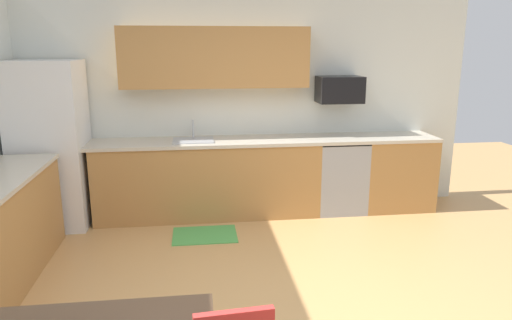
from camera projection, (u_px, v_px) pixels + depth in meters
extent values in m
plane|color=tan|center=(272.00, 315.00, 3.66)|extent=(12.00, 12.00, 0.00)
cube|color=silver|center=(239.00, 102.00, 5.89)|extent=(5.80, 0.10, 2.70)
cube|color=#AD7A42|center=(208.00, 180.00, 5.72)|extent=(2.66, 0.60, 0.90)
cube|color=#AD7A42|center=(395.00, 173.00, 6.01)|extent=(0.89, 0.60, 0.90)
cube|color=beige|center=(242.00, 141.00, 5.66)|extent=(4.80, 0.64, 0.04)
cube|color=#AD7A42|center=(215.00, 57.00, 5.51)|extent=(2.20, 0.34, 0.70)
cube|color=white|center=(51.00, 145.00, 5.30)|extent=(0.76, 0.70, 1.88)
cube|color=#999BA0|center=(338.00, 176.00, 5.92)|extent=(0.60, 0.60, 0.88)
cube|color=black|center=(340.00, 140.00, 5.81)|extent=(0.60, 0.60, 0.03)
cube|color=black|center=(340.00, 89.00, 5.76)|extent=(0.54, 0.36, 0.32)
cube|color=#A5A8AD|center=(194.00, 146.00, 5.59)|extent=(0.48, 0.40, 0.14)
cylinder|color=#B2B5BA|center=(193.00, 130.00, 5.73)|extent=(0.02, 0.02, 0.24)
cube|color=#4CA54C|center=(205.00, 235.00, 5.19)|extent=(0.70, 0.50, 0.01)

